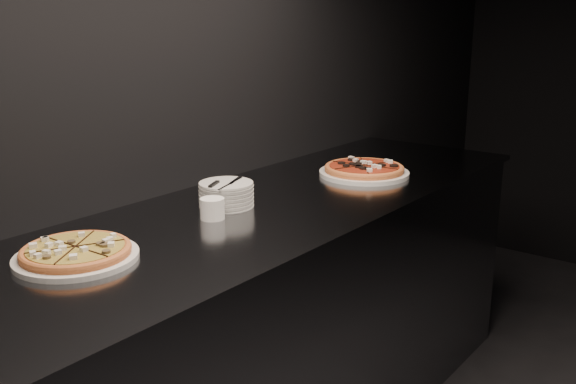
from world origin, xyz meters
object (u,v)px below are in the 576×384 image
Objects in this scene: counter at (281,321)px; cutlery at (225,183)px; ramekin at (212,208)px; pizza_mushroom at (76,253)px; pizza_tomato at (364,170)px; plate_stack at (226,194)px.

cutlery is at bearing -117.15° from counter.
counter is at bearing 82.93° from ramekin.
ramekin is (0.03, 0.47, 0.02)m from pizza_mushroom.
pizza_tomato is 0.66m from plate_stack.
counter is at bearing 84.72° from pizza_mushroom.
ramekin is (0.06, -0.13, -0.01)m from plate_stack.
ramekin is at bearing -87.71° from cutlery.
counter is 0.58m from cutlery.
pizza_mushroom is at bearing -110.99° from cutlery.
counter is 6.85× the size of pizza_tomato.
cutlery is (-0.02, 0.59, 0.06)m from pizza_mushroom.
counter is at bearing 39.78° from cutlery.
cutlery is at bearing 92.09° from pizza_mushroom.
pizza_tomato is 4.70× the size of ramekin.
plate_stack is (-0.03, 0.60, 0.02)m from pizza_mushroom.
pizza_mushroom is 0.90× the size of pizza_tomato.
plate_stack reaches higher than pizza_mushroom.
ramekin is at bearing -95.69° from pizza_tomato.
pizza_mushroom is at bearing -95.11° from pizza_tomato.
pizza_mushroom is at bearing -87.27° from plate_stack.
cutlery is 0.14m from ramekin.
plate_stack is at bearing 115.61° from ramekin.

